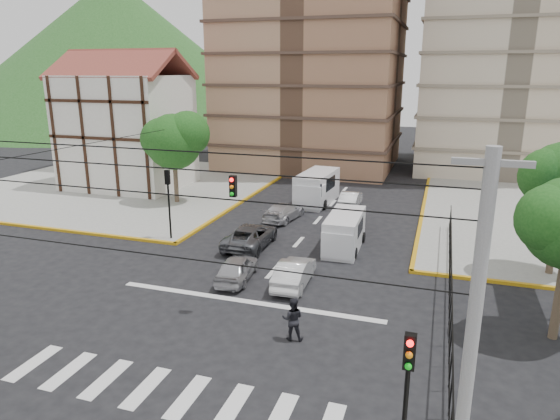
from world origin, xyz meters
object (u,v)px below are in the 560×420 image
at_px(traffic_light_se, 407,388).
at_px(traffic_light_nw, 168,193).
at_px(van_left_lane, 316,189).
at_px(car_silver_front_left, 237,268).
at_px(pedestrian_crosswalk, 293,319).
at_px(car_white_front_right, 294,272).
at_px(van_right_lane, 344,233).

xyz_separation_m(traffic_light_se, traffic_light_nw, (-15.60, 15.60, 0.00)).
xyz_separation_m(van_left_lane, car_silver_front_left, (-0.14, -16.03, -0.59)).
distance_m(van_left_lane, car_silver_front_left, 16.04).
relative_size(van_left_lane, pedestrian_crosswalk, 3.22).
relative_size(traffic_light_se, car_white_front_right, 1.08).
xyz_separation_m(traffic_light_se, car_silver_front_left, (-9.20, 11.19, -2.47)).
distance_m(traffic_light_nw, pedestrian_crosswalk, 14.36).
distance_m(car_silver_front_left, pedestrian_crosswalk, 6.50).
distance_m(van_left_lane, car_white_front_right, 15.97).
bearing_deg(car_silver_front_left, traffic_light_se, 123.54).
xyz_separation_m(traffic_light_se, pedestrian_crosswalk, (-4.77, 6.43, -2.22)).
relative_size(traffic_light_nw, pedestrian_crosswalk, 2.45).
bearing_deg(van_left_lane, car_white_front_right, -75.56).
height_order(traffic_light_nw, pedestrian_crosswalk, traffic_light_nw).
bearing_deg(traffic_light_nw, traffic_light_se, -45.00).
height_order(van_right_lane, car_white_front_right, van_right_lane).
bearing_deg(traffic_light_nw, car_white_front_right, -23.55).
height_order(car_silver_front_left, car_white_front_right, car_white_front_right).
bearing_deg(traffic_light_nw, pedestrian_crosswalk, -40.27).
bearing_deg(traffic_light_se, van_left_lane, 108.42).
relative_size(van_left_lane, car_white_front_right, 1.42).
xyz_separation_m(traffic_light_nw, van_right_lane, (10.74, 1.68, -2.07)).
bearing_deg(traffic_light_nw, van_left_lane, 60.63).
height_order(traffic_light_nw, van_left_lane, traffic_light_nw).
height_order(traffic_light_nw, van_right_lane, traffic_light_nw).
bearing_deg(pedestrian_crosswalk, van_left_lane, -90.81).
distance_m(traffic_light_se, van_right_lane, 18.07).
distance_m(traffic_light_nw, car_white_front_right, 10.53).
bearing_deg(traffic_light_se, van_right_lane, 105.69).
xyz_separation_m(van_right_lane, pedestrian_crosswalk, (0.08, -10.85, -0.15)).
distance_m(traffic_light_se, car_white_front_right, 13.31).
bearing_deg(van_right_lane, van_left_lane, 111.59).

